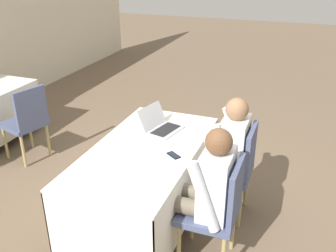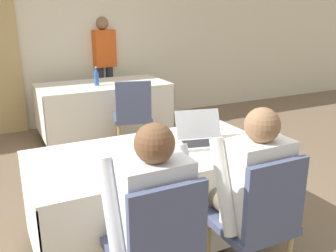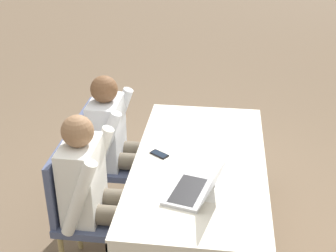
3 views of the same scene
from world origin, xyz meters
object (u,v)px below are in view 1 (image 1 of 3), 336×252
(chair_near_left, at_px, (218,208))
(chair_far_spare, at_px, (27,120))
(laptop, at_px, (161,126))
(cell_phone, at_px, (174,155))
(person_checkered_shirt, at_px, (206,188))
(chair_near_right, at_px, (235,167))
(person_white_shirt, at_px, (225,150))

(chair_near_left, distance_m, chair_far_spare, 2.64)
(laptop, relative_size, chair_near_left, 0.45)
(cell_phone, relative_size, person_checkered_shirt, 0.12)
(laptop, relative_size, cell_phone, 2.93)
(laptop, xyz_separation_m, chair_near_right, (-0.07, -0.75, -0.26))
(laptop, xyz_separation_m, person_checkered_shirt, (-0.72, -0.65, -0.10))
(chair_near_right, xyz_separation_m, person_white_shirt, (0.00, 0.10, 0.16))
(laptop, distance_m, chair_near_right, 0.80)
(chair_near_left, bearing_deg, person_checkered_shirt, -90.00)
(chair_near_left, height_order, person_checkered_shirt, person_checkered_shirt)
(cell_phone, bearing_deg, person_white_shirt, -10.60)
(chair_near_left, relative_size, chair_far_spare, 1.00)
(cell_phone, xyz_separation_m, person_checkered_shirt, (-0.29, -0.36, -0.06))
(laptop, xyz_separation_m, person_white_shirt, (-0.07, -0.65, -0.10))
(chair_near_right, height_order, person_white_shirt, person_white_shirt)
(chair_near_right, relative_size, person_checkered_shirt, 0.78)
(chair_far_spare, bearing_deg, chair_near_left, 86.21)
(chair_far_spare, height_order, person_white_shirt, person_white_shirt)
(cell_phone, height_order, chair_near_right, chair_near_right)
(cell_phone, xyz_separation_m, chair_near_right, (0.36, -0.47, -0.22))
(cell_phone, relative_size, person_white_shirt, 0.12)
(chair_far_spare, xyz_separation_m, person_white_shirt, (-0.19, -2.40, 0.16))
(laptop, relative_size, person_white_shirt, 0.35)
(cell_phone, bearing_deg, chair_far_spare, 109.03)
(cell_phone, relative_size, chair_far_spare, 0.15)
(person_checkered_shirt, bearing_deg, chair_near_left, 90.00)
(person_checkered_shirt, bearing_deg, chair_far_spare, -109.35)
(chair_near_right, height_order, chair_far_spare, same)
(chair_far_spare, height_order, person_checkered_shirt, person_checkered_shirt)
(chair_far_spare, distance_m, person_white_shirt, 2.41)
(laptop, height_order, person_white_shirt, person_white_shirt)
(laptop, bearing_deg, person_white_shirt, -82.65)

